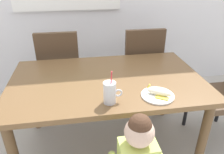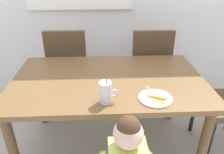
% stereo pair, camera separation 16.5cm
% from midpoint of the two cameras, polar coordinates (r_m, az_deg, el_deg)
% --- Properties ---
extents(ground_plane, '(24.00, 24.00, 0.00)m').
position_cam_midpoint_polar(ground_plane, '(2.19, 1.40, -17.45)').
color(ground_plane, '#B7B2A8').
extents(dining_table, '(1.54, 0.95, 0.73)m').
position_cam_midpoint_polar(dining_table, '(1.80, 1.63, -2.88)').
color(dining_table, brown).
rests_on(dining_table, ground).
extents(dining_chair_left, '(0.44, 0.44, 0.96)m').
position_cam_midpoint_polar(dining_chair_left, '(2.47, -9.40, 3.13)').
color(dining_chair_left, '#4C3826').
rests_on(dining_chair_left, ground).
extents(dining_chair_right, '(0.44, 0.45, 0.96)m').
position_cam_midpoint_polar(dining_chair_right, '(2.50, 11.53, 3.20)').
color(dining_chair_right, '#4C3826').
rests_on(dining_chair_right, ground).
extents(milk_cup, '(0.13, 0.09, 0.25)m').
position_cam_midpoint_polar(milk_cup, '(1.43, 1.61, -4.44)').
color(milk_cup, silver).
rests_on(milk_cup, dining_table).
extents(snack_plate, '(0.23, 0.23, 0.01)m').
position_cam_midpoint_polar(snack_plate, '(1.54, 14.31, -5.50)').
color(snack_plate, white).
rests_on(snack_plate, dining_table).
extents(peeled_banana, '(0.17, 0.15, 0.07)m').
position_cam_midpoint_polar(peeled_banana, '(1.52, 14.78, -4.78)').
color(peeled_banana, '#F4EAC6').
rests_on(peeled_banana, snack_plate).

